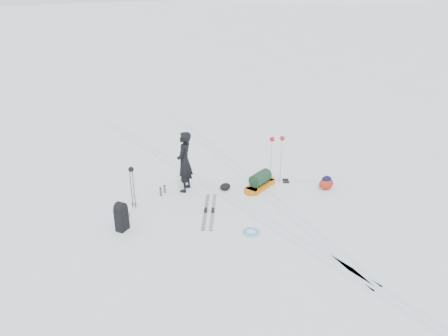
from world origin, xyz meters
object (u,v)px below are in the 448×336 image
at_px(skier, 184,162).
at_px(ski_poles_black, 131,174).
at_px(pulk_sled, 260,182).
at_px(expedition_rucksack, 122,216).

bearing_deg(skier, ski_poles_black, -37.51).
height_order(pulk_sled, ski_poles_black, ski_poles_black).
relative_size(skier, pulk_sled, 1.31).
distance_m(skier, expedition_rucksack, 2.64).
relative_size(expedition_rucksack, ski_poles_black, 0.66).
xyz_separation_m(skier, expedition_rucksack, (-2.35, -1.07, -0.55)).
height_order(skier, expedition_rucksack, skier).
relative_size(pulk_sled, ski_poles_black, 1.15).
xyz_separation_m(skier, ski_poles_black, (-1.68, -0.18, 0.08)).
height_order(pulk_sled, expedition_rucksack, expedition_rucksack).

